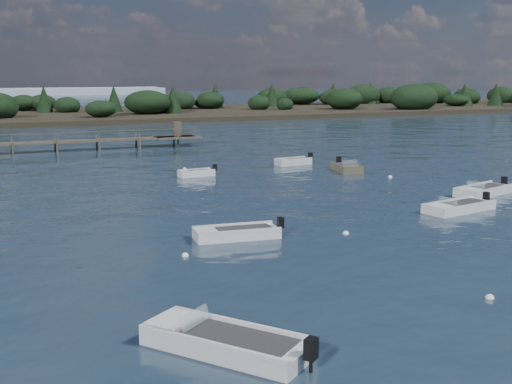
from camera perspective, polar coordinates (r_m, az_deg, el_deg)
name	(u,v)px	position (r m, az deg, el deg)	size (l,w,h in m)	color
ground	(119,138)	(82.57, -12.05, 4.75)	(400.00, 400.00, 0.00)	#142230
dinghy_mid_white_a	(459,209)	(39.57, 17.57, -1.41)	(5.09, 2.60, 1.17)	silver
dinghy_mid_white_b	(484,192)	(45.50, 19.59, -0.01)	(5.13, 3.04, 1.25)	silver
tender_far_white	(196,174)	(50.66, -5.32, 1.58)	(3.17, 1.30, 1.08)	silver
tender_far_grey_b	(293,163)	(56.91, 3.33, 2.61)	(3.64, 1.57, 1.23)	#B4B8BC
dinghy_near_olive	(225,345)	(19.30, -2.73, -13.45)	(4.46, 5.10, 1.31)	silver
dinghy_mid_grey	(236,235)	(31.66, -1.76, -3.83)	(4.60, 2.05, 1.15)	silver
dinghy_extra_a	(346,169)	(53.63, 8.04, 2.04)	(2.43, 4.07, 1.30)	brown
buoy_a	(490,298)	(24.93, 20.05, -8.87)	(0.32, 0.32, 0.32)	white
buoy_c	(185,256)	(28.79, -6.30, -5.68)	(0.32, 0.32, 0.32)	white
buoy_e	(185,169)	(54.49, -6.37, 2.03)	(0.32, 0.32, 0.32)	white
buoy_extra_a	(390,177)	(51.03, 11.84, 1.29)	(0.32, 0.32, 0.32)	white
buoy_extra_b	(346,234)	(32.80, 7.99, -3.70)	(0.32, 0.32, 0.32)	white
far_headland	(205,104)	(127.53, -4.57, 7.80)	(190.00, 40.00, 5.80)	black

